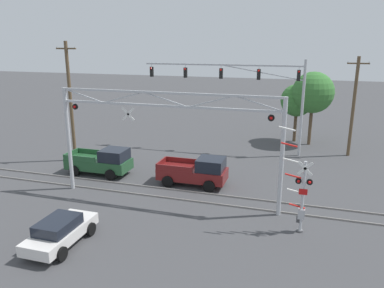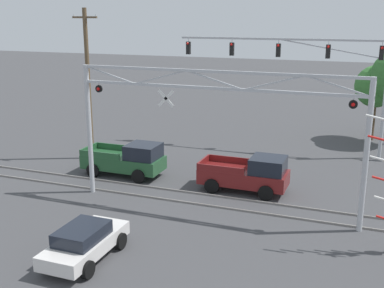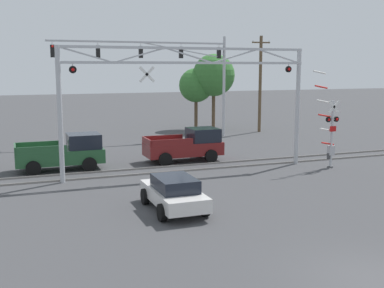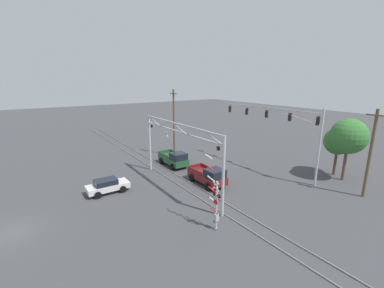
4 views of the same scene
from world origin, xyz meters
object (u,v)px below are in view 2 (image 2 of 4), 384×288
crossing_gantry (213,116)px  pickup_truck_following (128,160)px  traffic_signal_span (322,66)px  pickup_truck_lead (249,174)px  sedan_waiting (84,242)px  background_tree_far_left_verge (376,87)px  utility_pole_left (88,84)px

crossing_gantry → pickup_truck_following: bearing=153.7°
traffic_signal_span → pickup_truck_lead: (-2.59, -9.53, -5.17)m
sedan_waiting → pickup_truck_lead: bearing=66.9°
pickup_truck_lead → sedan_waiting: pickup_truck_lead is taller
pickup_truck_following → background_tree_far_left_verge: bearing=46.6°
sedan_waiting → background_tree_far_left_verge: size_ratio=0.72×
traffic_signal_span → background_tree_far_left_verge: size_ratio=2.51×
utility_pole_left → background_tree_far_left_verge: size_ratio=1.70×
pickup_truck_lead → pickup_truck_following: (-7.61, 0.05, 0.00)m
crossing_gantry → utility_pole_left: bearing=152.0°
traffic_signal_span → utility_pole_left: utility_pole_left is taller
crossing_gantry → pickup_truck_lead: crossing_gantry is taller
crossing_gantry → sedan_waiting: 8.48m
traffic_signal_span → pickup_truck_following: traffic_signal_span is taller
crossing_gantry → traffic_signal_span: 13.30m
pickup_truck_lead → sedan_waiting: size_ratio=1.16×
pickup_truck_following → sedan_waiting: bearing=-71.3°
sedan_waiting → background_tree_far_left_verge: bearing=67.0°
utility_pole_left → pickup_truck_lead: bearing=-11.9°
crossing_gantry → background_tree_far_left_verge: (7.28, 17.84, -0.61)m
pickup_truck_following → pickup_truck_lead: bearing=-0.4°
crossing_gantry → pickup_truck_lead: size_ratio=2.95×
sedan_waiting → background_tree_far_left_verge: background_tree_far_left_verge is taller
traffic_signal_span → background_tree_far_left_verge: (3.63, 5.13, -1.96)m
pickup_truck_lead → pickup_truck_following: 7.61m
background_tree_far_left_verge → utility_pole_left: bearing=-145.7°
crossing_gantry → utility_pole_left: size_ratio=1.44×
pickup_truck_following → utility_pole_left: bearing=149.3°
crossing_gantry → pickup_truck_lead: (1.06, 3.19, -3.81)m
pickup_truck_lead → background_tree_far_left_verge: 16.24m
traffic_signal_span → pickup_truck_following: (-10.20, -9.48, -5.17)m
pickup_truck_lead → sedan_waiting: 10.78m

